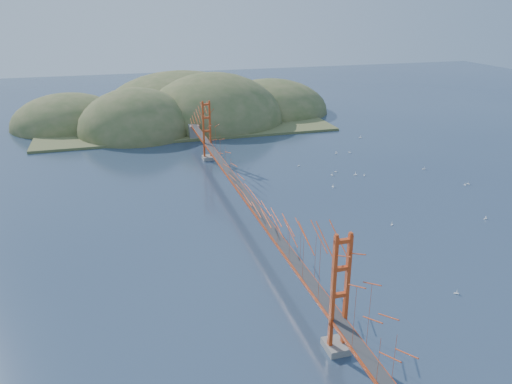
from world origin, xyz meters
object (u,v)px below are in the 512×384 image
object	(u,v)px
bridge	(247,173)
sailboat_2	(486,218)
sailboat_1	(332,174)
sailboat_0	(347,240)

from	to	relation	value
bridge	sailboat_2	size ratio (longest dim) A/B	165.68
bridge	sailboat_2	xyz separation A→B (m)	(33.02, -9.87, -6.87)
bridge	sailboat_1	size ratio (longest dim) A/B	136.06
sailboat_1	sailboat_2	distance (m)	27.43
sailboat_0	bridge	bearing A→B (deg)	134.81
bridge	sailboat_0	bearing A→B (deg)	-45.19
bridge	sailboat_1	world-z (taller)	bridge
sailboat_0	sailboat_1	xyz separation A→B (m)	(9.16, 24.77, -0.00)
sailboat_0	sailboat_1	world-z (taller)	sailboat_0
bridge	sailboat_1	xyz separation A→B (m)	(19.73, 14.13, -6.86)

